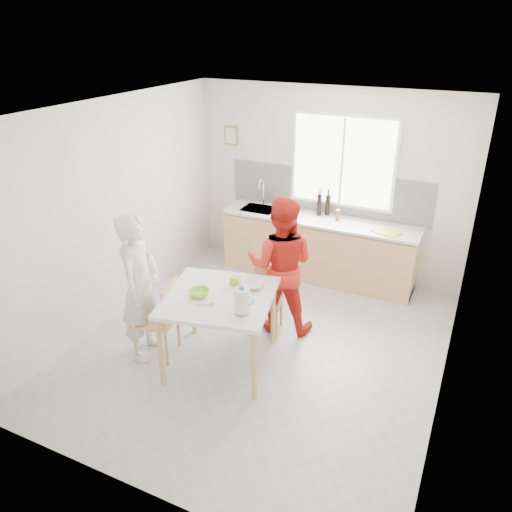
{
  "coord_description": "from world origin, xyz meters",
  "views": [
    {
      "loc": [
        2.02,
        -4.44,
        3.47
      ],
      "look_at": [
        -0.17,
        0.2,
        1.04
      ],
      "focal_mm": 35.0,
      "sensor_mm": 36.0,
      "label": 1
    }
  ],
  "objects_px": {
    "dining_table": "(219,303)",
    "wine_bottle_a": "(319,205)",
    "bowl_green": "(199,293)",
    "wine_bottle_b": "(328,205)",
    "chair_left": "(161,316)",
    "bowl_white": "(252,285)",
    "chair_far": "(267,295)",
    "person_white": "(140,287)",
    "milk_jug": "(242,300)",
    "person_red": "(281,265)"
  },
  "relations": [
    {
      "from": "chair_left",
      "to": "chair_far",
      "type": "relative_size",
      "value": 1.12
    },
    {
      "from": "person_red",
      "to": "wine_bottle_a",
      "type": "relative_size",
      "value": 5.31
    },
    {
      "from": "person_red",
      "to": "milk_jug",
      "type": "bearing_deg",
      "value": 81.08
    },
    {
      "from": "chair_far",
      "to": "wine_bottle_b",
      "type": "distance_m",
      "value": 1.88
    },
    {
      "from": "person_white",
      "to": "bowl_white",
      "type": "relative_size",
      "value": 7.43
    },
    {
      "from": "chair_far",
      "to": "person_red",
      "type": "distance_m",
      "value": 0.43
    },
    {
      "from": "wine_bottle_b",
      "to": "dining_table",
      "type": "bearing_deg",
      "value": -96.93
    },
    {
      "from": "dining_table",
      "to": "chair_far",
      "type": "bearing_deg",
      "value": 79.15
    },
    {
      "from": "dining_table",
      "to": "chair_left",
      "type": "bearing_deg",
      "value": -167.53
    },
    {
      "from": "milk_jug",
      "to": "chair_left",
      "type": "bearing_deg",
      "value": 164.37
    },
    {
      "from": "person_white",
      "to": "bowl_white",
      "type": "height_order",
      "value": "person_white"
    },
    {
      "from": "bowl_white",
      "to": "wine_bottle_a",
      "type": "height_order",
      "value": "wine_bottle_a"
    },
    {
      "from": "person_white",
      "to": "bowl_white",
      "type": "xyz_separation_m",
      "value": [
        1.11,
        0.5,
        0.04
      ]
    },
    {
      "from": "chair_left",
      "to": "bowl_white",
      "type": "distance_m",
      "value": 1.08
    },
    {
      "from": "person_red",
      "to": "bowl_white",
      "type": "distance_m",
      "value": 0.65
    },
    {
      "from": "chair_left",
      "to": "milk_jug",
      "type": "xyz_separation_m",
      "value": [
        1.04,
        -0.06,
        0.5
      ]
    },
    {
      "from": "chair_left",
      "to": "wine_bottle_a",
      "type": "relative_size",
      "value": 2.88
    },
    {
      "from": "bowl_white",
      "to": "wine_bottle_b",
      "type": "relative_size",
      "value": 0.76
    },
    {
      "from": "dining_table",
      "to": "wine_bottle_a",
      "type": "relative_size",
      "value": 4.15
    },
    {
      "from": "chair_left",
      "to": "wine_bottle_a",
      "type": "height_order",
      "value": "wine_bottle_a"
    },
    {
      "from": "chair_left",
      "to": "bowl_green",
      "type": "relative_size",
      "value": 4.3
    },
    {
      "from": "bowl_green",
      "to": "wine_bottle_b",
      "type": "height_order",
      "value": "wine_bottle_b"
    },
    {
      "from": "dining_table",
      "to": "milk_jug",
      "type": "bearing_deg",
      "value": -28.45
    },
    {
      "from": "person_red",
      "to": "chair_far",
      "type": "bearing_deg",
      "value": 18.56
    },
    {
      "from": "dining_table",
      "to": "person_red",
      "type": "height_order",
      "value": "person_red"
    },
    {
      "from": "dining_table",
      "to": "wine_bottle_b",
      "type": "height_order",
      "value": "wine_bottle_b"
    },
    {
      "from": "chair_left",
      "to": "wine_bottle_a",
      "type": "bearing_deg",
      "value": 149.53
    },
    {
      "from": "bowl_white",
      "to": "wine_bottle_b",
      "type": "height_order",
      "value": "wine_bottle_b"
    },
    {
      "from": "person_red",
      "to": "wine_bottle_b",
      "type": "relative_size",
      "value": 5.66
    },
    {
      "from": "chair_far",
      "to": "person_white",
      "type": "bearing_deg",
      "value": -146.91
    },
    {
      "from": "bowl_green",
      "to": "wine_bottle_a",
      "type": "bearing_deg",
      "value": 81.39
    },
    {
      "from": "chair_far",
      "to": "wine_bottle_a",
      "type": "relative_size",
      "value": 2.56
    },
    {
      "from": "person_red",
      "to": "bowl_white",
      "type": "height_order",
      "value": "person_red"
    },
    {
      "from": "milk_jug",
      "to": "wine_bottle_a",
      "type": "xyz_separation_m",
      "value": [
        -0.16,
        2.77,
        0.07
      ]
    },
    {
      "from": "chair_left",
      "to": "wine_bottle_b",
      "type": "bearing_deg",
      "value": 148.07
    },
    {
      "from": "bowl_green",
      "to": "bowl_white",
      "type": "height_order",
      "value": "bowl_green"
    },
    {
      "from": "bowl_white",
      "to": "wine_bottle_b",
      "type": "distance_m",
      "value": 2.34
    },
    {
      "from": "dining_table",
      "to": "milk_jug",
      "type": "height_order",
      "value": "milk_jug"
    },
    {
      "from": "wine_bottle_a",
      "to": "milk_jug",
      "type": "bearing_deg",
      "value": -86.72
    },
    {
      "from": "bowl_white",
      "to": "wine_bottle_a",
      "type": "bearing_deg",
      "value": 90.53
    },
    {
      "from": "chair_left",
      "to": "chair_far",
      "type": "xyz_separation_m",
      "value": [
        0.83,
        1.02,
        -0.06
      ]
    },
    {
      "from": "bowl_white",
      "to": "person_red",
      "type": "bearing_deg",
      "value": 84.09
    },
    {
      "from": "milk_jug",
      "to": "dining_table",
      "type": "bearing_deg",
      "value": 139.08
    },
    {
      "from": "bowl_white",
      "to": "milk_jug",
      "type": "distance_m",
      "value": 0.54
    },
    {
      "from": "dining_table",
      "to": "bowl_white",
      "type": "relative_size",
      "value": 5.82
    },
    {
      "from": "chair_left",
      "to": "milk_jug",
      "type": "relative_size",
      "value": 3.36
    },
    {
      "from": "chair_far",
      "to": "bowl_green",
      "type": "relative_size",
      "value": 3.82
    },
    {
      "from": "bowl_green",
      "to": "wine_bottle_b",
      "type": "bearing_deg",
      "value": 79.52
    },
    {
      "from": "dining_table",
      "to": "bowl_green",
      "type": "distance_m",
      "value": 0.24
    },
    {
      "from": "person_white",
      "to": "milk_jug",
      "type": "distance_m",
      "value": 1.26
    }
  ]
}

